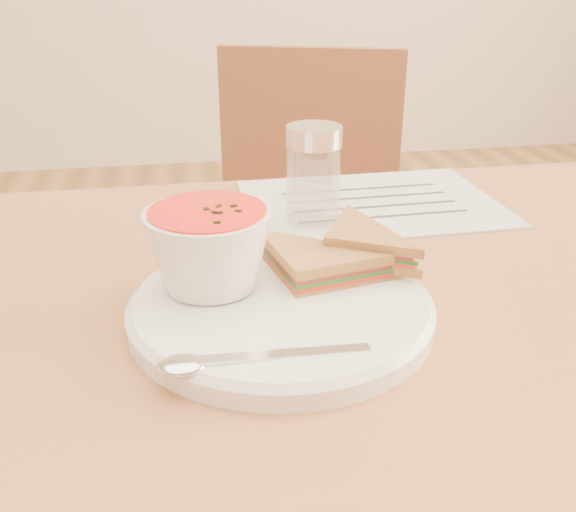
{
  "coord_description": "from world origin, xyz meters",
  "views": [
    {
      "loc": [
        -0.17,
        -0.53,
        1.04
      ],
      "look_at": [
        -0.08,
        -0.02,
        0.8
      ],
      "focal_mm": 40.0,
      "sensor_mm": 36.0,
      "label": 1
    }
  ],
  "objects": [
    {
      "name": "condiment_shaker",
      "position": [
        -0.01,
        0.17,
        0.81
      ],
      "size": [
        0.08,
        0.08,
        0.12
      ],
      "primitive_type": null,
      "rotation": [
        0.0,
        0.0,
        -0.34
      ],
      "color": "silver",
      "rests_on": "dining_table"
    },
    {
      "name": "chair_far",
      "position": [
        0.06,
        0.64,
        0.44
      ],
      "size": [
        0.5,
        0.5,
        0.88
      ],
      "primitive_type": null,
      "rotation": [
        0.0,
        0.0,
        2.81
      ],
      "color": "brown",
      "rests_on": "floor"
    },
    {
      "name": "sandwich_half_a",
      "position": [
        -0.08,
        -0.05,
        0.78
      ],
      "size": [
        0.12,
        0.12,
        0.03
      ],
      "primitive_type": null,
      "rotation": [
        0.0,
        0.0,
        0.2
      ],
      "color": "#C18244",
      "rests_on": "plate"
    },
    {
      "name": "plate",
      "position": [
        -0.09,
        -0.04,
        0.76
      ],
      "size": [
        0.32,
        0.32,
        0.02
      ],
      "primitive_type": null,
      "rotation": [
        0.0,
        0.0,
        0.2
      ],
      "color": "white",
      "rests_on": "dining_table"
    },
    {
      "name": "sandwich_half_b",
      "position": [
        -0.04,
        -0.0,
        0.79
      ],
      "size": [
        0.13,
        0.13,
        0.03
      ],
      "primitive_type": null,
      "rotation": [
        0.0,
        0.0,
        -0.5
      ],
      "color": "#C18244",
      "rests_on": "plate"
    },
    {
      "name": "paper_menu",
      "position": [
        0.08,
        0.22,
        0.75
      ],
      "size": [
        0.33,
        0.24,
        0.0
      ],
      "primitive_type": null,
      "rotation": [
        0.0,
        0.0,
        0.02
      ],
      "color": "silver",
      "rests_on": "dining_table"
    },
    {
      "name": "soup_bowl",
      "position": [
        -0.15,
        -0.01,
        0.8
      ],
      "size": [
        0.13,
        0.13,
        0.08
      ],
      "primitive_type": null,
      "rotation": [
        0.0,
        0.0,
        0.21
      ],
      "color": "white",
      "rests_on": "plate"
    },
    {
      "name": "spoon",
      "position": [
        -0.12,
        -0.14,
        0.77
      ],
      "size": [
        0.19,
        0.04,
        0.01
      ],
      "primitive_type": null,
      "rotation": [
        0.0,
        0.0,
        -0.0
      ],
      "color": "silver",
      "rests_on": "plate"
    }
  ]
}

